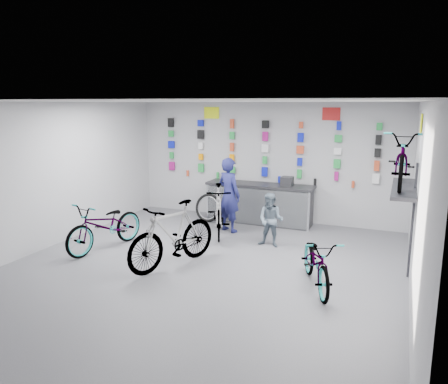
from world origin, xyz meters
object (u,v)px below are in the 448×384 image
at_px(counter, 259,204).
at_px(bike_service, 219,210).
at_px(bike_left, 106,225).
at_px(bike_right, 317,262).
at_px(customer, 271,220).
at_px(clerk, 229,195).
at_px(bike_center, 173,235).

xyz_separation_m(counter, bike_service, (-0.55, -1.33, 0.09)).
height_order(bike_left, bike_right, bike_left).
height_order(bike_service, customer, bike_service).
distance_m(bike_service, clerk, 0.48).
bearing_deg(bike_left, bike_right, 7.69).
height_order(counter, bike_center, bike_center).
height_order(clerk, customer, clerk).
height_order(bike_left, bike_service, bike_service).
relative_size(bike_left, bike_service, 1.02).
distance_m(bike_left, bike_service, 2.53).
bearing_deg(bike_right, bike_left, 153.40).
distance_m(counter, bike_right, 4.00).
bearing_deg(clerk, customer, 172.95).
bearing_deg(customer, bike_left, -151.91).
bearing_deg(counter, customer, -64.85).
xyz_separation_m(counter, clerk, (-0.44, -0.97, 0.39)).
relative_size(bike_left, customer, 1.70).
relative_size(bike_right, customer, 1.48).
height_order(bike_center, bike_right, bike_center).
relative_size(bike_service, customer, 1.67).
distance_m(bike_right, bike_service, 3.36).
xyz_separation_m(bike_right, bike_service, (-2.63, 2.09, 0.13)).
bearing_deg(bike_service, bike_right, -61.92).
bearing_deg(bike_service, counter, 43.96).
relative_size(bike_left, bike_right, 1.15).
height_order(bike_center, customer, bike_center).
bearing_deg(bike_left, bike_service, 57.45).
xyz_separation_m(bike_center, bike_right, (2.63, 0.05, -0.16)).
height_order(bike_right, customer, customer).
relative_size(bike_center, clerk, 1.15).
bearing_deg(bike_service, customer, -38.38).
height_order(bike_left, clerk, clerk).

